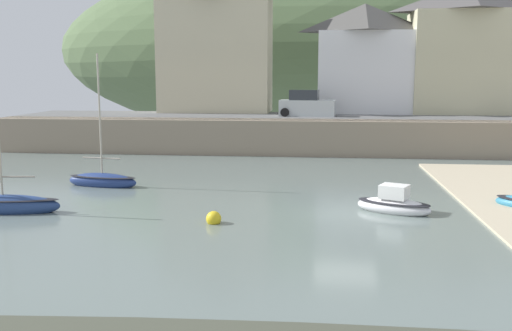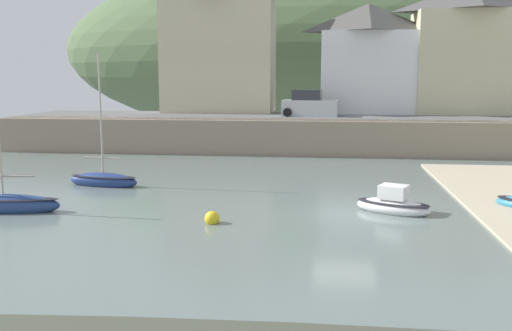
{
  "view_description": "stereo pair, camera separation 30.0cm",
  "coord_description": "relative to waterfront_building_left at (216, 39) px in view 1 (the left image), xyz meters",
  "views": [
    {
      "loc": [
        -1.21,
        -22.58,
        5.49
      ],
      "look_at": [
        -3.98,
        3.3,
        1.36
      ],
      "focal_mm": 40.41,
      "sensor_mm": 36.0,
      "label": 1
    },
    {
      "loc": [
        -0.91,
        -22.55,
        5.49
      ],
      "look_at": [
        -3.98,
        3.3,
        1.36
      ],
      "focal_mm": 40.41,
      "sensor_mm": 36.0,
      "label": 2
    }
  ],
  "objects": [
    {
      "name": "sailboat_blue_trim",
      "position": [
        -2.15,
        -20.66,
        -8.04
      ],
      "size": [
        3.75,
        1.5,
        6.67
      ],
      "rotation": [
        0.0,
        0.0,
        -0.15
      ],
      "color": "navy",
      "rests_on": "ground"
    },
    {
      "name": "mooring_buoy",
      "position": [
        4.64,
        -27.2,
        -8.18
      ],
      "size": [
        0.57,
        0.57,
        0.57
      ],
      "color": "yellow",
      "rests_on": "ground"
    },
    {
      "name": "ground",
      "position": [
        11.03,
        -34.76,
        -8.19
      ],
      "size": [
        48.0,
        41.0,
        0.61
      ],
      "color": "slate"
    },
    {
      "name": "sailboat_nearest_shore",
      "position": [
        -4.06,
        -26.45,
        -8.05
      ],
      "size": [
        4.63,
        1.55,
        4.61
      ],
      "rotation": [
        0.0,
        0.0,
        0.13
      ],
      "color": "navy",
      "rests_on": "ground"
    },
    {
      "name": "waterfront_building_right",
      "position": [
        19.91,
        0.0,
        -0.81
      ],
      "size": [
        8.67,
        5.52,
        10.12
      ],
      "color": "beige",
      "rests_on": "ground"
    },
    {
      "name": "waterfront_building_left",
      "position": [
        0.0,
        0.0,
        0.0
      ],
      "size": [
        9.25,
        5.38,
        11.73
      ],
      "color": "beige",
      "rests_on": "ground"
    },
    {
      "name": "parked_car_near_slipway",
      "position": [
        7.61,
        -4.5,
        -5.15
      ],
      "size": [
        4.24,
        2.09,
        1.95
      ],
      "rotation": [
        0.0,
        0.0,
        -0.1
      ],
      "color": "#B3BBBC",
      "rests_on": "ground"
    },
    {
      "name": "waterfront_building_centre",
      "position": [
        12.06,
        0.0,
        -1.54
      ],
      "size": [
        7.63,
        5.16,
        8.65
      ],
      "color": "silver",
      "rests_on": "ground"
    },
    {
      "name": "hillside_backdrop",
      "position": [
        14.19,
        30.0,
        0.23
      ],
      "size": [
        80.0,
        44.0,
        24.52
      ],
      "color": "#536943",
      "rests_on": "ground"
    },
    {
      "name": "motorboat_with_cabin",
      "position": [
        11.54,
        -24.67,
        -8.04
      ],
      "size": [
        3.26,
        2.4,
        1.28
      ],
      "rotation": [
        0.0,
        0.0,
        -0.43
      ],
      "color": "white",
      "rests_on": "ground"
    },
    {
      "name": "quay_seawall",
      "position": [
        9.63,
        -7.7,
        -7.0
      ],
      "size": [
        48.0,
        9.4,
        2.4
      ],
      "color": "gray",
      "rests_on": "ground"
    }
  ]
}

